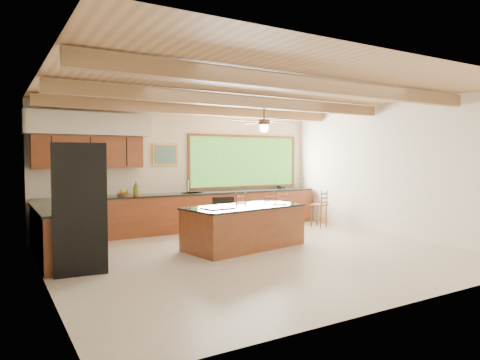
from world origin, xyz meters
TOP-DOWN VIEW (x-y plane):
  - ground at (0.00, 0.00)m, footprint 7.20×7.20m
  - room_shell at (-0.17, 0.65)m, footprint 7.27×6.54m
  - counter_run at (-0.82, 2.52)m, footprint 7.12×3.10m
  - island at (0.08, 0.56)m, footprint 2.53×1.51m
  - refrigerator at (-3.05, 0.40)m, footprint 0.85×0.83m
  - bar_stool_a at (1.37, 1.55)m, footprint 0.44×0.44m
  - bar_stool_b at (0.51, 1.58)m, footprint 0.43×0.43m
  - bar_stool_c at (2.99, 1.64)m, footprint 0.43×0.43m
  - bar_stool_d at (1.96, 1.91)m, footprint 0.35×0.35m

SIDE VIEW (x-z plane):
  - ground at x=0.00m, z-range 0.00..0.00m
  - island at x=0.08m, z-range -0.01..0.84m
  - counter_run at x=-0.82m, z-range -0.16..1.09m
  - bar_stool_d at x=1.96m, z-range 0.09..1.02m
  - bar_stool_a at x=1.37m, z-range 0.09..1.04m
  - bar_stool_c at x=2.99m, z-range 0.09..1.05m
  - bar_stool_b at x=0.51m, z-range 0.09..1.09m
  - refrigerator at x=-3.05m, z-range 0.00..2.00m
  - room_shell at x=-0.17m, z-range 0.70..3.72m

